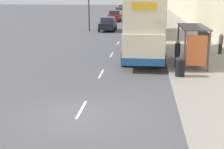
# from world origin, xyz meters

# --- Properties ---
(ground_plane) EXTENTS (220.00, 220.00, 0.00)m
(ground_plane) POSITION_xyz_m (0.00, 0.00, 0.00)
(ground_plane) COLOR #515156
(pavement) EXTENTS (5.00, 93.00, 0.14)m
(pavement) POSITION_xyz_m (6.50, 38.50, 0.07)
(pavement) COLOR gray
(pavement) RESTS_ON ground_plane
(lane_mark_0) EXTENTS (0.12, 2.00, 0.01)m
(lane_mark_0) POSITION_xyz_m (0.00, 0.65, 0.01)
(lane_mark_0) COLOR silver
(lane_mark_0) RESTS_ON ground_plane
(lane_mark_1) EXTENTS (0.12, 2.00, 0.01)m
(lane_mark_1) POSITION_xyz_m (0.00, 6.55, 0.01)
(lane_mark_1) COLOR silver
(lane_mark_1) RESTS_ON ground_plane
(lane_mark_2) EXTENTS (0.12, 2.00, 0.01)m
(lane_mark_2) POSITION_xyz_m (0.00, 12.46, 0.01)
(lane_mark_2) COLOR silver
(lane_mark_2) RESTS_ON ground_plane
(lane_mark_3) EXTENTS (0.12, 2.00, 0.01)m
(lane_mark_3) POSITION_xyz_m (0.00, 18.37, 0.01)
(lane_mark_3) COLOR silver
(lane_mark_3) RESTS_ON ground_plane
(lane_mark_4) EXTENTS (0.12, 2.00, 0.01)m
(lane_mark_4) POSITION_xyz_m (0.00, 24.28, 0.01)
(lane_mark_4) COLOR silver
(lane_mark_4) RESTS_ON ground_plane
(lane_mark_5) EXTENTS (0.12, 2.00, 0.01)m
(lane_mark_5) POSITION_xyz_m (0.00, 30.18, 0.01)
(lane_mark_5) COLOR silver
(lane_mark_5) RESTS_ON ground_plane
(lane_mark_6) EXTENTS (0.12, 2.00, 0.01)m
(lane_mark_6) POSITION_xyz_m (0.00, 36.09, 0.01)
(lane_mark_6) COLOR silver
(lane_mark_6) RESTS_ON ground_plane
(lane_mark_7) EXTENTS (0.12, 2.00, 0.01)m
(lane_mark_7) POSITION_xyz_m (0.00, 42.00, 0.01)
(lane_mark_7) COLOR silver
(lane_mark_7) RESTS_ON ground_plane
(bus_shelter) EXTENTS (1.60, 4.20, 2.48)m
(bus_shelter) POSITION_xyz_m (5.77, 8.81, 1.88)
(bus_shelter) COLOR #4C4C51
(bus_shelter) RESTS_ON ground_plane
(double_decker_bus_near) EXTENTS (2.85, 10.34, 4.30)m
(double_decker_bus_near) POSITION_xyz_m (2.47, 11.87, 2.28)
(double_decker_bus_near) COLOR beige
(double_decker_bus_near) RESTS_ON ground_plane
(double_decker_bus_ahead) EXTENTS (2.85, 10.97, 4.30)m
(double_decker_bus_ahead) POSITION_xyz_m (2.28, 24.51, 2.29)
(double_decker_bus_ahead) COLOR beige
(double_decker_bus_ahead) RESTS_ON ground_plane
(car_0) EXTENTS (2.03, 4.29, 1.70)m
(car_0) POSITION_xyz_m (-2.13, 27.87, 0.85)
(car_0) COLOR black
(car_0) RESTS_ON ground_plane
(car_1) EXTENTS (2.05, 4.37, 1.83)m
(car_1) POSITION_xyz_m (-2.73, 62.30, 0.90)
(car_1) COLOR maroon
(car_1) RESTS_ON ground_plane
(car_2) EXTENTS (2.10, 4.56, 1.71)m
(car_2) POSITION_xyz_m (-2.72, 54.43, 0.85)
(car_2) COLOR #B7B799
(car_2) RESTS_ON ground_plane
(car_3) EXTENTS (2.07, 3.93, 1.80)m
(car_3) POSITION_xyz_m (-2.53, 40.82, 0.89)
(car_3) COLOR maroon
(car_3) RESTS_ON ground_plane
(pedestrian_at_shelter) EXTENTS (0.32, 0.32, 1.61)m
(pedestrian_at_shelter) POSITION_xyz_m (8.31, 13.02, 0.96)
(pedestrian_at_shelter) COLOR #23232D
(pedestrian_at_shelter) RESTS_ON ground_plane
(pedestrian_1) EXTENTS (0.34, 0.34, 1.73)m
(pedestrian_1) POSITION_xyz_m (4.58, 8.11, 1.03)
(pedestrian_1) COLOR #23232D
(pedestrian_1) RESTS_ON ground_plane
(litter_bin) EXTENTS (0.55, 0.55, 1.05)m
(litter_bin) POSITION_xyz_m (4.55, 5.96, 0.67)
(litter_bin) COLOR black
(litter_bin) RESTS_ON ground_plane
(traffic_light_far_kerb) EXTENTS (0.30, 0.32, 5.43)m
(traffic_light_far_kerb) POSITION_xyz_m (-4.40, 27.26, 3.63)
(traffic_light_far_kerb) COLOR black
(traffic_light_far_kerb) RESTS_ON ground_plane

